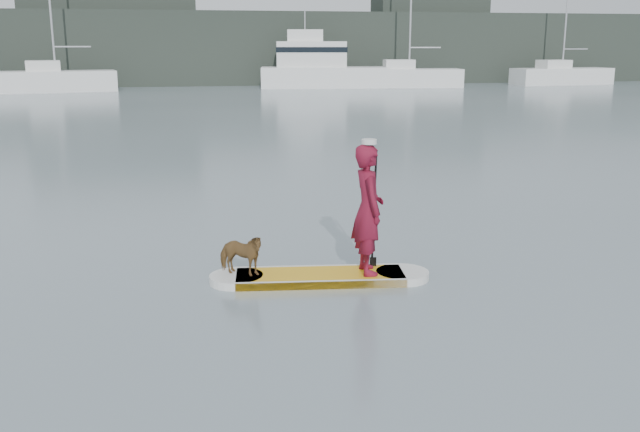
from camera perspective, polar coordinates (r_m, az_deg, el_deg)
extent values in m
plane|color=slate|center=(11.59, 16.27, -4.32)|extent=(140.00, 140.00, 0.00)
cube|color=gold|center=(10.71, 0.00, -4.89)|extent=(2.58, 1.12, 0.12)
cylinder|color=silver|center=(10.70, -6.72, -5.01)|extent=(0.80, 0.80, 0.12)
cylinder|color=silver|center=(10.87, 6.61, -4.71)|extent=(0.80, 0.80, 0.12)
cube|color=silver|center=(11.06, -0.14, -4.28)|extent=(2.49, 0.39, 0.12)
cube|color=silver|center=(10.36, 0.15, -5.54)|extent=(2.49, 0.39, 0.12)
imported|color=maroon|center=(10.50, 3.86, 0.53)|extent=(0.47, 0.71, 1.93)
cylinder|color=silver|center=(10.32, 3.95, 5.96)|extent=(0.22, 0.22, 0.07)
imported|color=#56371D|center=(10.58, -6.38, -3.07)|extent=(0.82, 0.69, 0.64)
cylinder|color=black|center=(10.82, 4.34, 0.44)|extent=(0.07, 0.30, 1.89)
cube|color=black|center=(11.06, 4.26, -4.10)|extent=(0.10, 0.03, 0.32)
cube|color=white|center=(55.78, -20.33, 10.06)|extent=(8.63, 4.09, 1.49)
cube|color=white|center=(55.73, -21.29, 11.13)|extent=(2.61, 2.29, 0.74)
cylinder|color=#B7B7BC|center=(55.75, -19.20, 12.67)|extent=(2.53, 0.52, 0.11)
cube|color=white|center=(58.21, 7.12, 10.89)|extent=(8.55, 3.82, 1.45)
cube|color=white|center=(58.03, 6.33, 11.98)|extent=(2.55, 2.19, 0.72)
cylinder|color=#B7B7BC|center=(58.24, 7.30, 16.78)|extent=(0.14, 0.14, 10.53)
cylinder|color=#B7B7BC|center=(58.39, 8.42, 13.19)|extent=(2.47, 0.45, 0.10)
cube|color=white|center=(64.87, 18.77, 10.53)|extent=(8.86, 3.40, 1.38)
cube|color=white|center=(64.34, 18.20, 11.48)|extent=(2.59, 2.02, 0.69)
cylinder|color=#B7B7BC|center=(65.51, 19.78, 12.46)|extent=(2.36, 0.33, 0.10)
cube|color=white|center=(57.29, 0.30, 11.03)|extent=(10.17, 4.54, 1.61)
cube|color=white|center=(57.20, -0.70, 12.81)|extent=(5.71, 3.25, 1.96)
cube|color=white|center=(57.18, -1.21, 14.24)|extent=(2.98, 2.08, 0.89)
cube|color=black|center=(57.19, -0.70, 13.17)|extent=(5.82, 3.32, 0.40)
cylinder|color=#B7B7BC|center=(57.20, -1.22, 15.40)|extent=(0.09, 0.09, 1.43)
cube|color=#212923|center=(62.92, -7.01, 13.17)|extent=(90.00, 6.00, 6.00)
cube|color=#212923|center=(63.88, -16.38, 14.09)|extent=(14.00, 4.00, 9.00)
cube|color=#212923|center=(67.83, 8.69, 14.00)|extent=(10.00, 4.00, 8.00)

